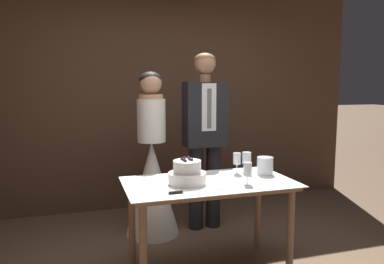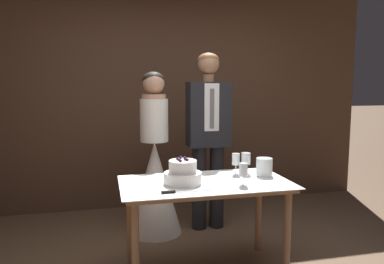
% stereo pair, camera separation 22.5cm
% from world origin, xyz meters
% --- Properties ---
extents(wall_back, '(5.23, 0.12, 2.93)m').
position_xyz_m(wall_back, '(0.00, 2.16, 1.46)').
color(wall_back, '#513828').
rests_on(wall_back, ground_plane).
extents(cake_table, '(1.33, 0.73, 0.75)m').
position_xyz_m(cake_table, '(0.02, 0.32, 0.65)').
color(cake_table, '#8E6B4C').
rests_on(cake_table, ground_plane).
extents(tiered_cake, '(0.29, 0.29, 0.20)m').
position_xyz_m(tiered_cake, '(-0.16, 0.31, 0.83)').
color(tiered_cake, white).
rests_on(tiered_cake, cake_table).
extents(cake_knife, '(0.42, 0.04, 0.02)m').
position_xyz_m(cake_knife, '(-0.24, 0.08, 0.76)').
color(cake_knife, silver).
rests_on(cake_knife, cake_table).
extents(wine_glass_near, '(0.07, 0.07, 0.18)m').
position_xyz_m(wine_glass_near, '(0.34, 0.50, 0.87)').
color(wine_glass_near, silver).
rests_on(wine_glass_near, cake_table).
extents(wine_glass_middle, '(0.08, 0.08, 0.18)m').
position_xyz_m(wine_glass_middle, '(0.43, 0.50, 0.88)').
color(wine_glass_middle, silver).
rests_on(wine_glass_middle, cake_table).
extents(wine_glass_far, '(0.07, 0.07, 0.17)m').
position_xyz_m(wine_glass_far, '(0.27, 0.16, 0.86)').
color(wine_glass_far, silver).
rests_on(wine_glass_far, cake_table).
extents(hurricane_candle, '(0.14, 0.14, 0.15)m').
position_xyz_m(hurricane_candle, '(0.56, 0.41, 0.82)').
color(hurricane_candle, silver).
rests_on(hurricane_candle, cake_table).
extents(bride, '(0.54, 0.54, 1.64)m').
position_xyz_m(bride, '(-0.26, 1.23, 0.61)').
color(bride, white).
rests_on(bride, ground_plane).
extents(groom, '(0.43, 0.25, 1.83)m').
position_xyz_m(groom, '(0.30, 1.23, 1.04)').
color(groom, black).
rests_on(groom, ground_plane).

